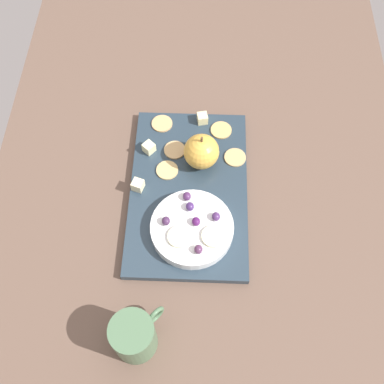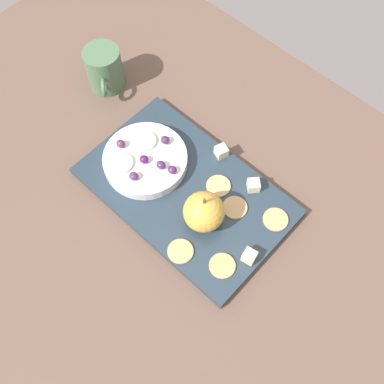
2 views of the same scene
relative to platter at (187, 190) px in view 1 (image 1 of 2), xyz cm
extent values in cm
cube|color=brown|center=(4.15, -2.39, -2.65)|extent=(140.36, 89.08, 3.64)
cube|color=#263542|center=(0.00, 0.00, 0.00)|extent=(39.07, 24.17, 1.67)
cylinder|color=white|center=(-9.62, -1.03, 1.96)|extent=(16.25, 16.25, 2.26)
sphere|color=gold|center=(6.75, -2.80, 4.55)|extent=(7.44, 7.44, 7.44)
cylinder|color=brown|center=(6.75, -2.80, 8.87)|extent=(0.50, 0.50, 1.20)
cube|color=beige|center=(9.15, 8.91, 1.93)|extent=(3.11, 3.11, 2.20)
cube|color=beige|center=(-0.20, 10.43, 1.93)|extent=(2.80, 2.80, 2.20)
cube|color=beige|center=(17.47, -2.29, 1.93)|extent=(2.60, 2.60, 2.20)
cylinder|color=tan|center=(16.36, 6.61, 1.03)|extent=(4.64, 4.64, 0.40)
cylinder|color=tan|center=(9.34, 3.38, 1.03)|extent=(4.64, 4.64, 0.40)
cylinder|color=tan|center=(4.03, 4.71, 1.03)|extent=(4.64, 4.64, 0.40)
cylinder|color=tan|center=(15.01, -6.63, 1.03)|extent=(4.64, 4.64, 0.40)
cylinder|color=tan|center=(7.87, -9.66, 1.03)|extent=(4.64, 4.64, 0.40)
ellipsoid|color=#48295E|center=(-7.77, -5.60, 3.86)|extent=(1.80, 1.62, 1.53)
ellipsoid|color=#42274A|center=(-9.08, 4.01, 3.91)|extent=(1.80, 1.62, 1.62)
ellipsoid|color=#40265F|center=(-5.78, -0.49, 3.87)|extent=(1.80, 1.62, 1.55)
ellipsoid|color=#4F2C4E|center=(-14.72, -2.16, 3.91)|extent=(1.80, 1.62, 1.63)
ellipsoid|color=#4A1856|center=(-8.97, -1.78, 3.87)|extent=(1.80, 1.62, 1.54)
ellipsoid|color=#482653|center=(-3.51, 0.20, 3.86)|extent=(1.80, 1.62, 1.52)
cylinder|color=beige|center=(-12.06, 1.31, 3.40)|extent=(4.54, 4.54, 0.60)
cylinder|color=beige|center=(-11.76, -5.14, 3.40)|extent=(4.54, 4.54, 0.60)
cylinder|color=#4B6D4D|center=(-30.98, 8.12, 3.87)|extent=(7.66, 7.66, 9.40)
torus|color=#4B6D4D|center=(-27.27, 4.73, 3.87)|extent=(3.49, 3.29, 4.00)
camera|label=1|loc=(-48.09, -2.75, 85.64)|focal=44.12mm
camera|label=2|loc=(28.34, -28.71, 78.18)|focal=43.22mm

